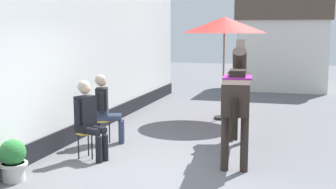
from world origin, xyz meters
TOP-DOWN VIEW (x-y plane):
  - ground_plane at (0.00, 3.00)m, footprint 40.00×40.00m
  - pub_facade_wall at (-2.55, 1.50)m, footprint 0.34×14.00m
  - distant_cottage at (1.40, 10.77)m, footprint 3.40×2.60m
  - seated_visitor_near at (-1.56, 0.16)m, footprint 0.61×0.49m
  - seated_visitor_far at (-1.72, 1.26)m, footprint 0.61×0.49m
  - saddled_horse_center at (0.90, 1.26)m, footprint 0.65×3.00m
  - flower_planter_near at (-2.13, -1.22)m, footprint 0.43×0.43m
  - cafe_parasol at (0.16, 4.34)m, footprint 2.10×2.10m

SIDE VIEW (x-z plane):
  - ground_plane at x=0.00m, z-range 0.00..0.00m
  - flower_planter_near at x=-2.13m, z-range 0.01..0.65m
  - seated_visitor_near at x=-1.56m, z-range 0.08..1.47m
  - seated_visitor_far at x=-1.72m, z-range 0.08..1.47m
  - saddled_horse_center at x=0.90m, z-range 0.13..2.19m
  - pub_facade_wall at x=-2.55m, z-range -0.16..3.24m
  - distant_cottage at x=1.40m, z-range 0.05..3.55m
  - cafe_parasol at x=0.16m, z-range 1.07..3.65m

